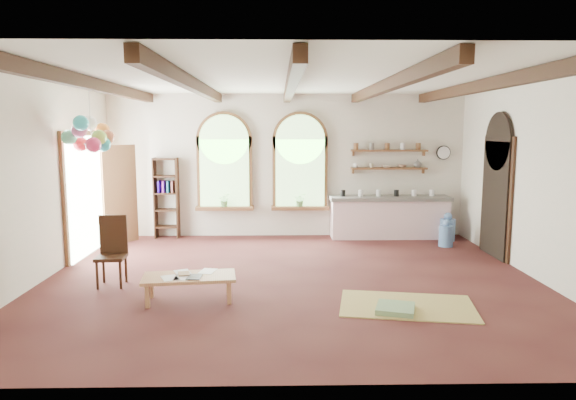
{
  "coord_description": "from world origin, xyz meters",
  "views": [
    {
      "loc": [
        -0.21,
        -8.1,
        2.43
      ],
      "look_at": [
        -0.03,
        0.6,
        1.22
      ],
      "focal_mm": 32.0,
      "sensor_mm": 36.0,
      "label": 1
    }
  ],
  "objects_px": {
    "side_chair": "(112,266)",
    "kitchen_counter": "(389,217)",
    "coffee_table": "(189,279)",
    "balloon_cluster": "(90,135)"
  },
  "relations": [
    {
      "from": "side_chair",
      "to": "kitchen_counter",
      "type": "bearing_deg",
      "value": 34.13
    },
    {
      "from": "coffee_table",
      "to": "side_chair",
      "type": "xyz_separation_m",
      "value": [
        -1.34,
        0.77,
        -0.01
      ]
    },
    {
      "from": "balloon_cluster",
      "to": "side_chair",
      "type": "bearing_deg",
      "value": -60.12
    },
    {
      "from": "kitchen_counter",
      "to": "balloon_cluster",
      "type": "xyz_separation_m",
      "value": [
        -5.71,
        -2.4,
        1.85
      ]
    },
    {
      "from": "side_chair",
      "to": "coffee_table",
      "type": "bearing_deg",
      "value": -30.01
    },
    {
      "from": "coffee_table",
      "to": "balloon_cluster",
      "type": "height_order",
      "value": "balloon_cluster"
    },
    {
      "from": "kitchen_counter",
      "to": "balloon_cluster",
      "type": "distance_m",
      "value": 6.46
    },
    {
      "from": "kitchen_counter",
      "to": "side_chair",
      "type": "relative_size",
      "value": 2.47
    },
    {
      "from": "kitchen_counter",
      "to": "balloon_cluster",
      "type": "height_order",
      "value": "balloon_cluster"
    },
    {
      "from": "kitchen_counter",
      "to": "balloon_cluster",
      "type": "relative_size",
      "value": 2.31
    }
  ]
}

